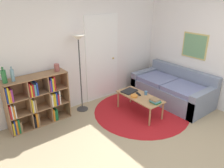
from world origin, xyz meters
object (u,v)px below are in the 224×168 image
object	(u,v)px
coffee_table	(140,98)
couch	(173,90)
bottle_middle	(12,75)
cup	(146,93)
bottle_left	(4,76)
floor_lamp	(79,50)
bookshelf	(36,101)
laptop	(129,91)
vase_on_shelf	(57,68)
bowl	(134,96)

from	to	relation	value
coffee_table	couch	bearing A→B (deg)	-2.60
couch	bottle_middle	bearing A→B (deg)	163.44
cup	bottle_left	bearing A→B (deg)	158.95
cup	bottle_left	world-z (taller)	bottle_left
floor_lamp	bottle_left	distance (m)	1.46
bookshelf	laptop	size ratio (longest dim) A/B	3.28
bottle_middle	couch	bearing A→B (deg)	-16.56
coffee_table	bottle_left	xyz separation A→B (m)	(-2.33, 0.92, 0.76)
coffee_table	vase_on_shelf	size ratio (longest dim) A/B	7.28
laptop	bottle_middle	world-z (taller)	bottle_middle
laptop	bottle_left	size ratio (longest dim) A/B	1.28
cup	vase_on_shelf	size ratio (longest dim) A/B	0.57
bottle_left	floor_lamp	bearing A→B (deg)	-1.12
laptop	vase_on_shelf	xyz separation A→B (m)	(-1.35, 0.64, 0.66)
couch	vase_on_shelf	world-z (taller)	vase_on_shelf
vase_on_shelf	bottle_middle	bearing A→B (deg)	-178.39
bottle_middle	bottle_left	bearing A→B (deg)	-180.00
floor_lamp	bowl	distance (m)	1.48
laptop	bottle_middle	distance (m)	2.36
floor_lamp	bottle_middle	size ratio (longest dim) A/B	6.32
floor_lamp	coffee_table	size ratio (longest dim) A/B	1.60
couch	bowl	size ratio (longest dim) A/B	12.40
bookshelf	floor_lamp	bearing A→B (deg)	-3.39
laptop	cup	xyz separation A→B (m)	(0.17, -0.34, 0.03)
laptop	cup	world-z (taller)	cup
bowl	vase_on_shelf	distance (m)	1.67
bookshelf	floor_lamp	size ratio (longest dim) A/B	0.71
cup	bottle_middle	bearing A→B (deg)	157.84
laptop	coffee_table	bearing A→B (deg)	-86.28
cup	vase_on_shelf	distance (m)	1.91
bookshelf	bottle_left	world-z (taller)	bottle_left
bowl	bottle_middle	distance (m)	2.35
couch	laptop	bearing A→B (deg)	161.99
couch	bowl	distance (m)	1.21
bookshelf	laptop	world-z (taller)	bookshelf
couch	cup	bearing A→B (deg)	178.85
coffee_table	laptop	xyz separation A→B (m)	(-0.02, 0.31, 0.05)
cup	bottle_left	size ratio (longest dim) A/B	0.29
bottle_left	bottle_middle	xyz separation A→B (m)	(0.14, 0.00, -0.01)
bottle_left	cup	bearing A→B (deg)	-21.05
bookshelf	cup	world-z (taller)	bookshelf
floor_lamp	coffee_table	distance (m)	1.61
coffee_table	vase_on_shelf	xyz separation A→B (m)	(-1.37, 0.95, 0.71)
couch	bottle_left	distance (m)	3.64
cup	bottle_left	distance (m)	2.73
couch	coffee_table	distance (m)	1.08
laptop	couch	bearing A→B (deg)	-18.01
couch	bottle_left	bearing A→B (deg)	164.07
bottle_middle	vase_on_shelf	world-z (taller)	bottle_middle
cup	vase_on_shelf	bearing A→B (deg)	147.22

